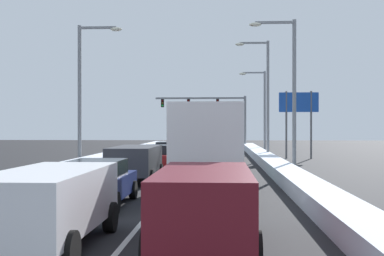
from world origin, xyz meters
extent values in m
plane|color=black|center=(0.00, 22.00, 0.00)|extent=(143.02, 143.02, 0.00)
cube|color=silver|center=(0.00, 27.50, 0.00)|extent=(0.14, 60.51, 0.01)
cube|color=silver|center=(5.30, 27.50, 0.31)|extent=(1.28, 60.51, 0.63)
cube|color=silver|center=(-5.30, 27.50, 0.42)|extent=(1.28, 60.51, 0.85)
cube|color=maroon|center=(1.79, 6.66, 1.04)|extent=(1.95, 4.90, 1.25)
cube|color=black|center=(1.79, 4.25, 1.32)|extent=(1.56, 0.06, 0.55)
cube|color=red|center=(1.01, 4.26, 0.94)|extent=(0.20, 0.08, 0.28)
cube|color=red|center=(2.57, 4.26, 0.94)|extent=(0.20, 0.08, 0.28)
cylinder|color=black|center=(0.83, 8.36, 0.37)|extent=(0.25, 0.74, 0.74)
cylinder|color=black|center=(2.74, 8.36, 0.37)|extent=(0.25, 0.74, 0.74)
cylinder|color=black|center=(0.83, 4.96, 0.37)|extent=(0.25, 0.74, 0.74)
cylinder|color=black|center=(2.74, 4.96, 0.37)|extent=(0.25, 0.74, 0.74)
cube|color=slate|center=(1.66, 17.24, 1.56)|extent=(2.35, 2.20, 2.00)
cube|color=silver|center=(1.66, 13.64, 2.06)|extent=(2.35, 5.00, 2.60)
cylinder|color=black|center=(0.54, 17.54, 0.46)|extent=(0.28, 0.92, 0.92)
cylinder|color=black|center=(2.79, 17.54, 0.46)|extent=(0.28, 0.92, 0.92)
cylinder|color=black|center=(0.54, 12.14, 0.46)|extent=(0.28, 0.92, 0.92)
cylinder|color=black|center=(2.79, 12.14, 0.46)|extent=(0.28, 0.92, 0.92)
cube|color=#1E5633|center=(1.47, 21.86, 0.63)|extent=(1.82, 4.50, 0.70)
cube|color=black|center=(1.47, 21.71, 1.23)|extent=(1.64, 2.20, 0.55)
cube|color=red|center=(0.78, 19.66, 0.75)|extent=(0.24, 0.08, 0.14)
cube|color=red|center=(2.16, 19.66, 0.75)|extent=(0.24, 0.08, 0.14)
cylinder|color=black|center=(0.58, 23.41, 0.33)|extent=(0.22, 0.66, 0.66)
cylinder|color=black|center=(2.36, 23.41, 0.33)|extent=(0.22, 0.66, 0.66)
cylinder|color=black|center=(0.58, 20.31, 0.33)|extent=(0.22, 0.66, 0.66)
cylinder|color=black|center=(2.36, 20.31, 0.33)|extent=(0.22, 0.66, 0.66)
cube|color=#937F60|center=(1.73, 27.47, 0.63)|extent=(1.82, 4.50, 0.70)
cube|color=black|center=(1.73, 27.32, 1.23)|extent=(1.64, 2.20, 0.55)
cube|color=red|center=(1.04, 25.27, 0.75)|extent=(0.24, 0.08, 0.14)
cube|color=red|center=(2.43, 25.27, 0.75)|extent=(0.24, 0.08, 0.14)
cylinder|color=black|center=(0.84, 29.02, 0.33)|extent=(0.22, 0.66, 0.66)
cylinder|color=black|center=(2.62, 29.02, 0.33)|extent=(0.22, 0.66, 0.66)
cylinder|color=black|center=(0.84, 25.92, 0.33)|extent=(0.22, 0.66, 0.66)
cylinder|color=black|center=(2.62, 25.92, 0.33)|extent=(0.22, 0.66, 0.66)
cube|color=#B7BABF|center=(1.49, 33.68, 0.63)|extent=(1.82, 4.50, 0.70)
cube|color=black|center=(1.49, 33.53, 1.23)|extent=(1.64, 2.20, 0.55)
cube|color=red|center=(0.80, 31.48, 0.75)|extent=(0.24, 0.08, 0.14)
cube|color=red|center=(2.18, 31.48, 0.75)|extent=(0.24, 0.08, 0.14)
cylinder|color=black|center=(0.60, 35.23, 0.33)|extent=(0.22, 0.66, 0.66)
cylinder|color=black|center=(2.38, 35.23, 0.33)|extent=(0.22, 0.66, 0.66)
cylinder|color=black|center=(0.60, 32.13, 0.33)|extent=(0.22, 0.66, 0.66)
cylinder|color=black|center=(2.38, 32.13, 0.33)|extent=(0.22, 0.66, 0.66)
cube|color=silver|center=(-1.53, 6.48, 1.04)|extent=(1.95, 4.90, 1.25)
cube|color=black|center=(-1.53, 4.07, 1.32)|extent=(1.56, 0.06, 0.55)
cube|color=red|center=(-0.75, 4.08, 0.94)|extent=(0.20, 0.08, 0.28)
cylinder|color=black|center=(-2.49, 8.18, 0.37)|extent=(0.25, 0.74, 0.74)
cylinder|color=black|center=(-0.58, 8.18, 0.37)|extent=(0.25, 0.74, 0.74)
cylinder|color=black|center=(-0.58, 4.78, 0.37)|extent=(0.25, 0.74, 0.74)
cube|color=navy|center=(-1.91, 12.33, 0.63)|extent=(1.82, 4.50, 0.70)
cube|color=black|center=(-1.91, 12.18, 1.23)|extent=(1.64, 2.20, 0.55)
cube|color=red|center=(-2.60, 10.13, 0.75)|extent=(0.24, 0.08, 0.14)
cube|color=red|center=(-1.21, 10.13, 0.75)|extent=(0.24, 0.08, 0.14)
cylinder|color=black|center=(-2.80, 13.88, 0.33)|extent=(0.22, 0.66, 0.66)
cylinder|color=black|center=(-1.02, 13.88, 0.33)|extent=(0.22, 0.66, 0.66)
cylinder|color=black|center=(-2.80, 10.78, 0.33)|extent=(0.22, 0.66, 0.66)
cylinder|color=black|center=(-1.02, 10.78, 0.33)|extent=(0.22, 0.66, 0.66)
cube|color=#38383D|center=(-1.89, 19.45, 1.04)|extent=(1.95, 4.90, 1.25)
cube|color=black|center=(-1.89, 17.04, 1.32)|extent=(1.56, 0.06, 0.55)
cube|color=red|center=(-2.67, 17.05, 0.94)|extent=(0.20, 0.08, 0.28)
cube|color=red|center=(-1.11, 17.05, 0.94)|extent=(0.20, 0.08, 0.28)
cylinder|color=black|center=(-2.85, 21.15, 0.37)|extent=(0.25, 0.74, 0.74)
cylinder|color=black|center=(-0.94, 21.15, 0.37)|extent=(0.25, 0.74, 0.74)
cylinder|color=black|center=(-2.85, 17.75, 0.37)|extent=(0.25, 0.74, 0.74)
cylinder|color=black|center=(-0.94, 17.75, 0.37)|extent=(0.25, 0.74, 0.74)
cube|color=maroon|center=(-1.66, 25.97, 0.63)|extent=(1.82, 4.50, 0.70)
cube|color=black|center=(-1.66, 25.82, 1.23)|extent=(1.64, 2.20, 0.55)
cube|color=red|center=(-2.36, 23.77, 0.75)|extent=(0.24, 0.08, 0.14)
cube|color=red|center=(-0.97, 23.77, 0.75)|extent=(0.24, 0.08, 0.14)
cylinder|color=black|center=(-2.55, 27.52, 0.33)|extent=(0.22, 0.66, 0.66)
cylinder|color=black|center=(-0.77, 27.52, 0.33)|extent=(0.22, 0.66, 0.66)
cylinder|color=black|center=(-2.55, 24.42, 0.33)|extent=(0.22, 0.66, 0.66)
cylinder|color=black|center=(-0.77, 24.42, 0.33)|extent=(0.22, 0.66, 0.66)
cube|color=black|center=(-1.65, 32.38, 0.63)|extent=(1.82, 4.50, 0.70)
cube|color=black|center=(-1.65, 32.23, 1.23)|extent=(1.64, 2.20, 0.55)
cube|color=red|center=(-2.34, 30.18, 0.75)|extent=(0.24, 0.08, 0.14)
cube|color=red|center=(-0.96, 30.18, 0.75)|extent=(0.24, 0.08, 0.14)
cylinder|color=black|center=(-2.54, 33.93, 0.33)|extent=(0.22, 0.66, 0.66)
cylinder|color=black|center=(-0.76, 33.93, 0.33)|extent=(0.22, 0.66, 0.66)
cylinder|color=black|center=(-2.54, 30.83, 0.33)|extent=(0.22, 0.66, 0.66)
cylinder|color=black|center=(-0.76, 30.83, 0.33)|extent=(0.22, 0.66, 0.66)
cylinder|color=slate|center=(4.90, 55.01, 3.10)|extent=(0.28, 0.28, 6.20)
cube|color=slate|center=(-0.33, 55.01, 5.95)|extent=(10.46, 0.20, 0.20)
cube|color=black|center=(1.70, 55.01, 5.38)|extent=(0.34, 0.34, 0.95)
sphere|color=#4C0A0A|center=(1.70, 54.82, 5.66)|extent=(0.22, 0.22, 0.22)
sphere|color=#593F0C|center=(1.70, 54.82, 5.38)|extent=(0.22, 0.22, 0.22)
sphere|color=green|center=(1.70, 54.82, 5.09)|extent=(0.22, 0.22, 0.22)
cube|color=black|center=(-1.70, 55.01, 5.38)|extent=(0.34, 0.34, 0.95)
sphere|color=#4C0A0A|center=(-1.70, 54.82, 5.66)|extent=(0.22, 0.22, 0.22)
sphere|color=#593F0C|center=(-1.70, 54.82, 5.38)|extent=(0.22, 0.22, 0.22)
sphere|color=green|center=(-1.70, 54.82, 5.09)|extent=(0.22, 0.22, 0.22)
cube|color=black|center=(-4.76, 55.01, 5.38)|extent=(0.34, 0.34, 0.95)
sphere|color=#4C0A0A|center=(-4.76, 54.82, 5.66)|extent=(0.22, 0.22, 0.22)
sphere|color=#593F0C|center=(-4.76, 54.82, 5.38)|extent=(0.22, 0.22, 0.22)
sphere|color=green|center=(-4.76, 54.82, 5.09)|extent=(0.22, 0.22, 0.22)
cylinder|color=gray|center=(6.26, 24.75, 4.33)|extent=(0.22, 0.22, 8.66)
cube|color=gray|center=(5.16, 24.75, 8.51)|extent=(2.20, 0.14, 0.14)
ellipsoid|color=#EAE5C6|center=(4.06, 24.75, 8.41)|extent=(0.70, 0.36, 0.24)
cylinder|color=gray|center=(5.79, 35.76, 4.66)|extent=(0.22, 0.22, 9.33)
cube|color=gray|center=(4.69, 35.76, 9.18)|extent=(2.20, 0.14, 0.14)
ellipsoid|color=#EAE5C6|center=(3.59, 35.76, 9.08)|extent=(0.70, 0.36, 0.24)
cylinder|color=gray|center=(6.47, 46.76, 4.08)|extent=(0.22, 0.22, 8.17)
cube|color=gray|center=(5.37, 46.76, 8.02)|extent=(2.20, 0.14, 0.14)
ellipsoid|color=#EAE5C6|center=(4.27, 46.76, 7.92)|extent=(0.70, 0.36, 0.24)
cylinder|color=gray|center=(-6.25, 25.41, 4.30)|extent=(0.22, 0.22, 8.61)
cube|color=gray|center=(-5.15, 25.41, 8.46)|extent=(2.20, 0.14, 0.14)
ellipsoid|color=#EAE5C6|center=(-4.05, 25.41, 8.36)|extent=(0.70, 0.36, 0.24)
cylinder|color=#59595B|center=(7.44, 37.53, 2.75)|extent=(0.16, 0.16, 5.50)
cylinder|color=#59595B|center=(9.44, 37.53, 2.75)|extent=(0.16, 0.16, 5.50)
cube|color=#1947A5|center=(8.44, 37.53, 4.60)|extent=(3.20, 0.12, 1.60)
camera|label=1|loc=(2.15, -4.14, 2.59)|focal=47.40mm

